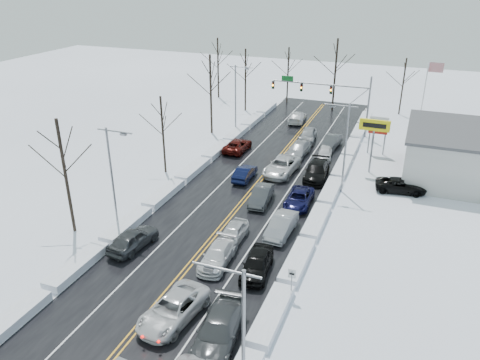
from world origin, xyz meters
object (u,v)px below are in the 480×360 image
at_px(tires_plus_sign, 374,129).
at_px(flagpole, 425,94).
at_px(traffic_signal_mast, 330,93).
at_px(oncoming_car_0, 245,179).

bearing_deg(tires_plus_sign, flagpole, 71.56).
relative_size(traffic_signal_mast, flagpole, 1.33).
xyz_separation_m(traffic_signal_mast, oncoming_car_0, (-5.09, -18.69, -5.48)).
relative_size(traffic_signal_mast, tires_plus_sign, 2.21).
bearing_deg(oncoming_car_0, flagpole, -130.08).
bearing_deg(flagpole, tires_plus_sign, -108.44).
xyz_separation_m(traffic_signal_mast, tires_plus_sign, (7.05, -12.00, -0.49)).
distance_m(traffic_signal_mast, flagpole, 11.90).
bearing_deg(oncoming_car_0, traffic_signal_mast, -106.22).
height_order(traffic_signal_mast, oncoming_car_0, traffic_signal_mast).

